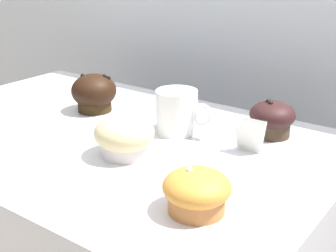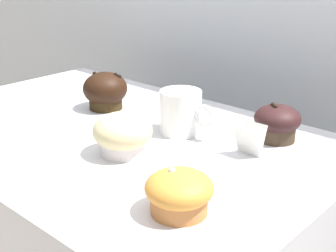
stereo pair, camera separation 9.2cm
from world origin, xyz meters
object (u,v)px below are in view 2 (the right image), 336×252
muffin_front_left (123,134)px  muffin_back_right (179,192)px  muffin_front_center (105,91)px  muffin_back_left (277,122)px  coffee_cup (181,111)px

muffin_front_left → muffin_back_right: bearing=-22.0°
muffin_back_right → muffin_front_center: bearing=151.6°
muffin_back_left → coffee_cup: bearing=-149.2°
muffin_front_left → muffin_front_center: bearing=146.2°
muffin_back_left → muffin_front_left: size_ratio=0.83×
muffin_front_center → muffin_front_left: size_ratio=0.95×
muffin_front_center → muffin_front_left: muffin_front_center is taller
muffin_back_right → muffin_front_left: bearing=158.0°
muffin_back_left → muffin_back_right: (0.04, -0.35, -0.00)m
muffin_front_center → muffin_back_left: size_ratio=1.14×
muffin_front_center → coffee_cup: size_ratio=0.81×
muffin_back_left → muffin_back_right: muffin_back_left is taller
muffin_back_right → coffee_cup: bearing=130.3°
muffin_front_center → muffin_front_left: 0.28m
muffin_back_left → muffin_front_left: (-0.18, -0.26, 0.00)m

